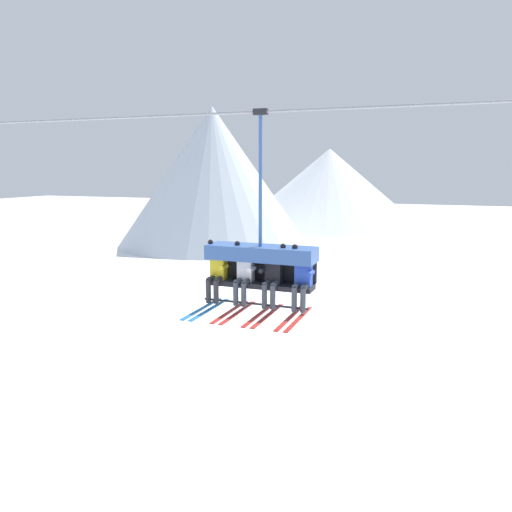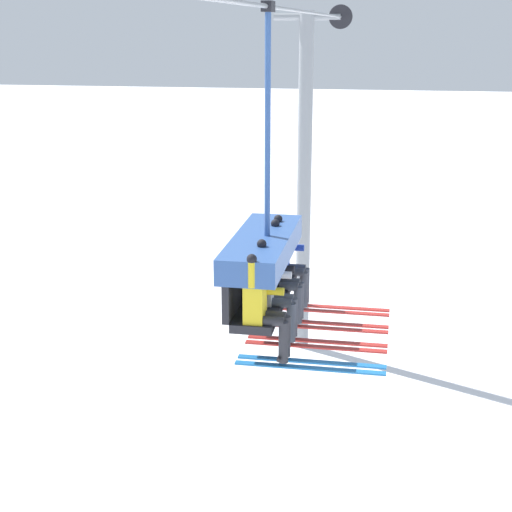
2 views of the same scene
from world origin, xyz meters
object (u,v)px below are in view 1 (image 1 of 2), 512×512
object	(u,v)px
skier_yellow	(216,271)
skier_white	(244,274)
chairlift_chair	(261,258)
skier_blue	(302,278)
skier_black	(272,276)

from	to	relation	value
skier_yellow	skier_white	distance (m)	0.62
chairlift_chair	skier_blue	distance (m)	1.00
skier_white	skier_blue	distance (m)	1.24
skier_black	skier_white	bearing A→B (deg)	180.00
chairlift_chair	skier_white	size ratio (longest dim) A/B	2.27
skier_white	skier_black	xyz separation A→B (m)	(0.62, 0.00, 0.00)
skier_white	skier_black	size ratio (longest dim) A/B	1.00
chairlift_chair	skier_yellow	distance (m)	1.00
skier_white	chairlift_chair	bearing A→B (deg)	34.37
chairlift_chair	skier_black	world-z (taller)	chairlift_chair
skier_blue	skier_black	bearing A→B (deg)	180.00
chairlift_chair	skier_white	xyz separation A→B (m)	(-0.31, -0.21, -0.31)
skier_yellow	skier_blue	distance (m)	1.85
skier_white	skier_black	distance (m)	0.62
skier_black	skier_blue	distance (m)	0.61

